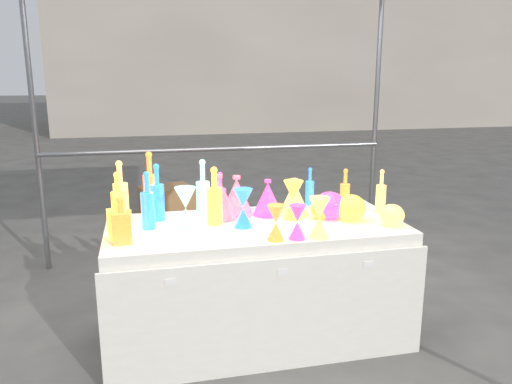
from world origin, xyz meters
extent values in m
plane|color=slate|center=(0.00, 0.00, 0.00)|extent=(80.00, 80.00, 0.00)
cylinder|color=gray|center=(-1.50, 1.50, 1.20)|extent=(0.04, 0.04, 2.40)
cylinder|color=gray|center=(1.50, 1.50, 1.20)|extent=(0.04, 0.04, 2.40)
cylinder|color=gray|center=(0.00, 1.47, 1.00)|extent=(3.00, 0.04, 0.04)
cube|color=white|center=(0.00, 0.00, 0.38)|extent=(1.80, 0.80, 0.75)
cube|color=white|center=(0.00, -0.42, 0.34)|extent=(1.84, 0.02, 0.68)
cube|color=white|center=(-0.55, -0.43, 0.60)|extent=(0.06, 0.00, 0.03)
cube|color=white|center=(0.05, -0.43, 0.60)|extent=(0.06, 0.00, 0.03)
cube|color=white|center=(0.55, -0.43, 0.60)|extent=(0.06, 0.00, 0.03)
cube|color=beige|center=(4.00, 14.00, 3.00)|extent=(14.00, 6.00, 6.00)
cube|color=#A27349|center=(-0.42, 2.70, 0.20)|extent=(0.65, 0.54, 0.41)
cube|color=#A27349|center=(0.80, 2.09, 0.03)|extent=(0.75, 0.62, 0.06)
camera|label=1|loc=(-0.66, -2.86, 1.64)|focal=35.00mm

